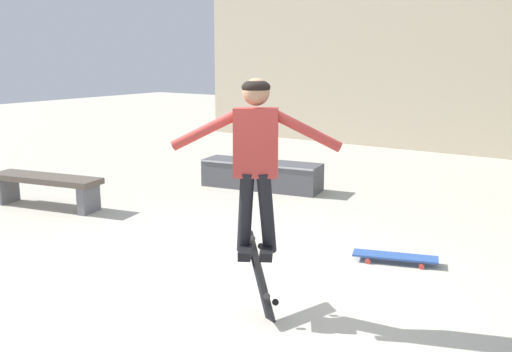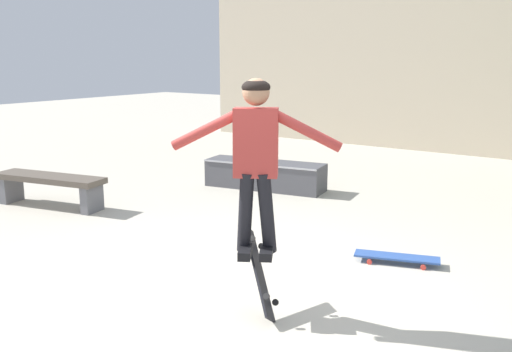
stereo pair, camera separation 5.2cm
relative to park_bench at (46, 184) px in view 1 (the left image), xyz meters
name	(u,v)px [view 1 (the left image)]	position (x,y,z in m)	size (l,w,h in m)	color
ground_plane	(223,295)	(3.86, -0.97, -0.33)	(40.00, 40.00, 0.00)	beige
building_backdrop	(483,37)	(3.83, 7.81, 2.11)	(14.46, 0.52, 6.00)	#B7A88E
park_bench	(46,184)	(0.00, 0.00, 0.00)	(1.73, 0.76, 0.45)	brown
skate_ledge	(262,175)	(1.83, 2.66, -0.11)	(1.98, 0.86, 0.44)	#4C4C51
skater	(256,152)	(4.31, -1.11, 1.03)	(1.18, 0.75, 1.41)	#B23833
skateboard_flipping	(259,272)	(4.29, -1.04, 0.01)	(0.51, 0.51, 0.70)	black
skateboard_resting	(395,256)	(4.82, 0.67, -0.26)	(0.87, 0.46, 0.08)	#2D519E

